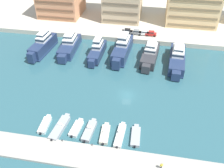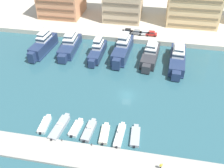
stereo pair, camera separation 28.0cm
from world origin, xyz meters
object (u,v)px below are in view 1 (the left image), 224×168
Objects in this scene: yacht_navy_far_left at (43,45)px; yacht_charcoal_center at (150,54)px; motorboat_grey_center_left at (90,130)px; car_white_mid_left at (144,33)px; yacht_navy_center_right at (177,58)px; motorboat_cream_center at (105,134)px; car_grey_left at (136,32)px; motorboat_white_center_right at (120,135)px; motorboat_grey_mid_right at (136,136)px; motorboat_white_mid_left at (76,128)px; pedestrian_near_edge at (162,165)px; yacht_navy_left at (69,45)px; motorboat_grey_left at (60,127)px; yacht_navy_mid_left at (97,50)px; car_black_far_left at (127,31)px; car_red_center_left at (151,33)px; yacht_navy_center_left at (122,48)px; motorboat_white_far_left at (45,125)px.

yacht_navy_far_left reaches higher than yacht_charcoal_center.
car_white_mid_left reaches higher than motorboat_grey_center_left.
yacht_navy_center_right reaches higher than motorboat_cream_center.
yacht_charcoal_center reaches higher than car_grey_left.
motorboat_white_center_right is 1.13× the size of motorboat_grey_mid_right.
pedestrian_near_edge is (19.91, -7.53, 1.14)m from motorboat_white_mid_left.
motorboat_white_mid_left is 1.46× the size of car_white_mid_left.
motorboat_grey_left is (9.08, -35.90, -1.61)m from yacht_navy_left.
motorboat_grey_left is at bearing -62.02° from yacht_navy_far_left.
pedestrian_near_edge is at bearing -61.25° from yacht_navy_mid_left.
motorboat_grey_left is at bearing -92.23° from yacht_navy_mid_left.
yacht_navy_far_left is 36.98m from yacht_charcoal_center.
yacht_navy_far_left is 2.34× the size of motorboat_grey_center_left.
pedestrian_near_edge is (14.24, -56.22, -1.17)m from car_black_far_left.
motorboat_white_mid_left is at bearing -85.66° from yacht_navy_mid_left.
motorboat_grey_center_left is (24.97, -33.31, -2.06)m from yacht_navy_far_left.
motorboat_cream_center is at bearing -4.90° from motorboat_white_mid_left.
car_red_center_left is (0.70, 48.25, 2.34)m from motorboat_grey_mid_right.
yacht_charcoal_center is at bearing 2.00° from yacht_navy_far_left.
motorboat_grey_mid_right is (17.89, 0.69, -0.16)m from motorboat_grey_left.
yacht_navy_center_left is 13.23m from car_black_far_left.
pedestrian_near_edge is at bearing -28.23° from motorboat_cream_center.
car_black_far_left is at bearing 123.63° from yacht_charcoal_center.
motorboat_white_center_right is (32.25, -33.50, -2.04)m from yacht_navy_far_left.
motorboat_grey_center_left is at bearing 175.28° from motorboat_cream_center.
yacht_navy_mid_left is at bearing -177.03° from yacht_charcoal_center.
car_white_mid_left is at bearing 92.35° from motorboat_grey_mid_right.
yacht_navy_center_left reaches higher than yacht_navy_mid_left.
motorboat_white_far_left is 0.85× the size of motorboat_grey_center_left.
motorboat_grey_center_left is 1.77× the size of car_black_far_left.
motorboat_white_mid_left is at bearing 159.29° from pedestrian_near_edge.
yacht_charcoal_center is at bearing 82.30° from motorboat_white_center_right.
motorboat_grey_mid_right is at bearing -92.01° from yacht_charcoal_center.
motorboat_grey_left is 50.24m from car_black_far_left.
motorboat_grey_mid_right is (-9.95, -33.12, -1.76)m from yacht_navy_center_right.
yacht_navy_mid_left is at bearing 118.75° from pedestrian_near_edge.
yacht_charcoal_center reaches higher than motorboat_cream_center.
motorboat_cream_center is at bearing -88.04° from yacht_navy_center_left.
yacht_navy_center_left is (18.71, 0.15, 0.47)m from yacht_navy_left.
yacht_charcoal_center is 35.13m from motorboat_white_center_right.
car_white_mid_left reaches higher than pedestrian_near_edge.
yacht_navy_left reaches higher than car_red_center_left.
motorboat_white_mid_left is at bearing -99.25° from yacht_navy_center_left.
car_grey_left is 1.01× the size of car_red_center_left.
yacht_charcoal_center is at bearing 87.99° from motorboat_grey_mid_right.
car_red_center_left is at bearing 65.17° from motorboat_white_far_left.
yacht_navy_left reaches higher than car_black_far_left.
car_grey_left is (9.11, 48.46, 2.32)m from motorboat_white_mid_left.
motorboat_white_center_right is (4.76, -35.93, -2.08)m from yacht_navy_center_left.
yacht_navy_center_left is 13.43m from car_grey_left.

